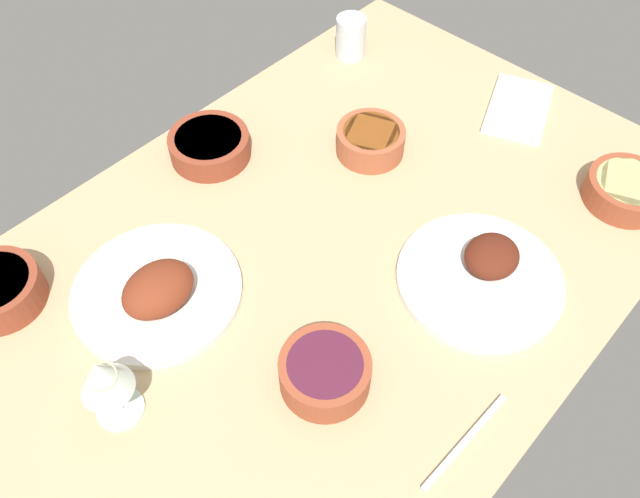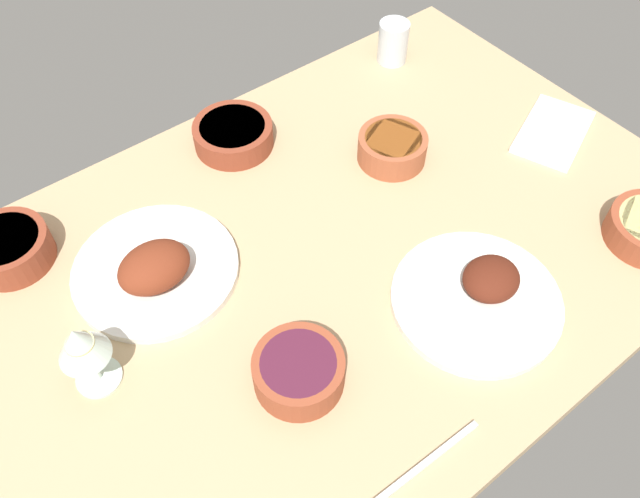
# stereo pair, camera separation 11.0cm
# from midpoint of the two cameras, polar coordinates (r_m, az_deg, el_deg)

# --- Properties ---
(dining_table) EXTENTS (1.40, 0.90, 0.04)m
(dining_table) POSITION_cam_midpoint_polar(r_m,az_deg,el_deg) (1.13, -2.78, -1.42)
(dining_table) COLOR tan
(dining_table) RESTS_ON ground
(plate_far_side) EXTENTS (0.28, 0.28, 0.08)m
(plate_far_side) POSITION_cam_midpoint_polar(r_m,az_deg,el_deg) (1.09, -17.09, -3.75)
(plate_far_side) COLOR silver
(plate_far_side) RESTS_ON dining_table
(plate_near_viewer) EXTENTS (0.28, 0.28, 0.07)m
(plate_near_viewer) POSITION_cam_midpoint_polar(r_m,az_deg,el_deg) (1.09, 11.54, -2.32)
(plate_near_viewer) COLOR silver
(plate_near_viewer) RESTS_ON dining_table
(bowl_soup) EXTENTS (0.13, 0.13, 0.05)m
(bowl_soup) POSITION_cam_midpoint_polar(r_m,az_deg,el_deg) (1.27, 2.03, 9.53)
(bowl_soup) COLOR #A35133
(bowl_soup) RESTS_ON dining_table
(bowl_onions) EXTENTS (0.14, 0.14, 0.06)m
(bowl_onions) POSITION_cam_midpoint_polar(r_m,az_deg,el_deg) (0.96, -2.89, -11.11)
(bowl_onions) COLOR brown
(bowl_onions) RESTS_ON dining_table
(bowl_potatoes) EXTENTS (0.15, 0.15, 0.05)m
(bowl_potatoes) POSITION_cam_midpoint_polar(r_m,az_deg,el_deg) (1.29, 23.49, 4.74)
(bowl_potatoes) COLOR brown
(bowl_potatoes) RESTS_ON dining_table
(bowl_cream) EXTENTS (0.16, 0.16, 0.05)m
(bowl_cream) POSITION_cam_midpoint_polar(r_m,az_deg,el_deg) (1.29, -12.26, 8.89)
(bowl_cream) COLOR brown
(bowl_cream) RESTS_ON dining_table
(wine_glass) EXTENTS (0.08, 0.08, 0.14)m
(wine_glass) POSITION_cam_midpoint_polar(r_m,az_deg,el_deg) (0.95, -22.00, -10.97)
(wine_glass) COLOR silver
(wine_glass) RESTS_ON dining_table
(water_tumbler) EXTENTS (0.07, 0.07, 0.09)m
(water_tumbler) POSITION_cam_midpoint_polar(r_m,az_deg,el_deg) (1.51, 0.58, 18.25)
(water_tumbler) COLOR silver
(water_tumbler) RESTS_ON dining_table
(folded_napkin) EXTENTS (0.22, 0.18, 0.01)m
(folded_napkin) POSITION_cam_midpoint_polar(r_m,az_deg,el_deg) (1.43, 15.13, 11.88)
(folded_napkin) COLOR white
(folded_napkin) RESTS_ON dining_table
(fork_loose) EXTENTS (0.19, 0.01, 0.01)m
(fork_loose) POSITION_cam_midpoint_polar(r_m,az_deg,el_deg) (0.96, 9.50, -16.82)
(fork_loose) COLOR silver
(fork_loose) RESTS_ON dining_table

